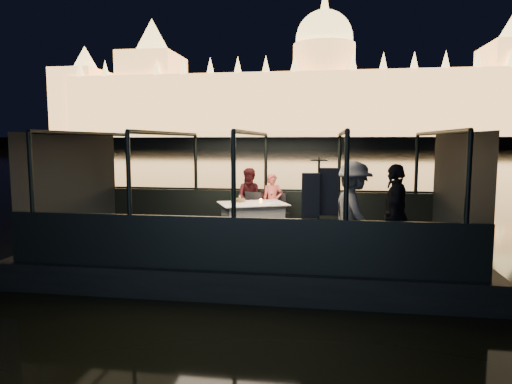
# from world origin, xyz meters

# --- Properties ---
(river_water) EXTENTS (500.00, 500.00, 0.00)m
(river_water) POSITION_xyz_m (0.00, 80.00, 0.00)
(river_water) COLOR black
(river_water) RESTS_ON ground
(boat_hull) EXTENTS (8.60, 4.40, 1.00)m
(boat_hull) POSITION_xyz_m (0.00, 0.00, 0.00)
(boat_hull) COLOR black
(boat_hull) RESTS_ON river_water
(boat_deck) EXTENTS (8.00, 4.00, 0.04)m
(boat_deck) POSITION_xyz_m (0.00, 0.00, 0.48)
(boat_deck) COLOR black
(boat_deck) RESTS_ON boat_hull
(gunwale_port) EXTENTS (8.00, 0.08, 0.90)m
(gunwale_port) POSITION_xyz_m (0.00, 2.00, 0.95)
(gunwale_port) COLOR black
(gunwale_port) RESTS_ON boat_deck
(gunwale_starboard) EXTENTS (8.00, 0.08, 0.90)m
(gunwale_starboard) POSITION_xyz_m (0.00, -2.00, 0.95)
(gunwale_starboard) COLOR black
(gunwale_starboard) RESTS_ON boat_deck
(cabin_glass_port) EXTENTS (8.00, 0.02, 1.40)m
(cabin_glass_port) POSITION_xyz_m (0.00, 2.00, 2.10)
(cabin_glass_port) COLOR #99B2B2
(cabin_glass_port) RESTS_ON gunwale_port
(cabin_glass_starboard) EXTENTS (8.00, 0.02, 1.40)m
(cabin_glass_starboard) POSITION_xyz_m (0.00, -2.00, 2.10)
(cabin_glass_starboard) COLOR #99B2B2
(cabin_glass_starboard) RESTS_ON gunwale_starboard
(cabin_roof_glass) EXTENTS (8.00, 4.00, 0.02)m
(cabin_roof_glass) POSITION_xyz_m (0.00, 0.00, 2.80)
(cabin_roof_glass) COLOR #99B2B2
(cabin_roof_glass) RESTS_ON boat_deck
(end_wall_fore) EXTENTS (0.02, 4.00, 2.30)m
(end_wall_fore) POSITION_xyz_m (-4.00, 0.00, 1.65)
(end_wall_fore) COLOR black
(end_wall_fore) RESTS_ON boat_deck
(end_wall_aft) EXTENTS (0.02, 4.00, 2.30)m
(end_wall_aft) POSITION_xyz_m (4.00, 0.00, 1.65)
(end_wall_aft) COLOR black
(end_wall_aft) RESTS_ON boat_deck
(canopy_ribs) EXTENTS (8.00, 4.00, 2.30)m
(canopy_ribs) POSITION_xyz_m (0.00, 0.00, 1.65)
(canopy_ribs) COLOR black
(canopy_ribs) RESTS_ON boat_deck
(embankment) EXTENTS (400.00, 140.00, 6.00)m
(embankment) POSITION_xyz_m (0.00, 210.00, 1.00)
(embankment) COLOR #423D33
(embankment) RESTS_ON ground
(parliament_building) EXTENTS (220.00, 32.00, 60.00)m
(parliament_building) POSITION_xyz_m (0.00, 175.00, 29.00)
(parliament_building) COLOR #F2D18C
(parliament_building) RESTS_ON embankment
(dining_table_central) EXTENTS (1.75, 1.55, 0.77)m
(dining_table_central) POSITION_xyz_m (-0.12, 0.71, 0.89)
(dining_table_central) COLOR white
(dining_table_central) RESTS_ON boat_deck
(chair_port_left) EXTENTS (0.55, 0.55, 0.92)m
(chair_port_left) POSITION_xyz_m (-0.22, 1.20, 0.95)
(chair_port_left) COLOR black
(chair_port_left) RESTS_ON boat_deck
(chair_port_right) EXTENTS (0.55, 0.55, 0.88)m
(chair_port_right) POSITION_xyz_m (0.37, 1.42, 0.95)
(chair_port_right) COLOR black
(chair_port_right) RESTS_ON boat_deck
(coat_stand) EXTENTS (0.59, 0.51, 1.88)m
(coat_stand) POSITION_xyz_m (1.37, -1.69, 1.40)
(coat_stand) COLOR black
(coat_stand) RESTS_ON boat_deck
(person_woman_coral) EXTENTS (0.54, 0.41, 1.36)m
(person_woman_coral) POSITION_xyz_m (0.22, 1.55, 1.25)
(person_woman_coral) COLOR #DF5851
(person_woman_coral) RESTS_ON boat_deck
(person_man_maroon) EXTENTS (0.76, 0.61, 1.49)m
(person_man_maroon) POSITION_xyz_m (-0.31, 1.60, 1.25)
(person_man_maroon) COLOR #3C1016
(person_man_maroon) RESTS_ON boat_deck
(passenger_stripe) EXTENTS (1.04, 1.32, 1.80)m
(passenger_stripe) POSITION_xyz_m (1.96, -1.23, 1.35)
(passenger_stripe) COLOR silver
(passenger_stripe) RESTS_ON boat_deck
(passenger_dark) EXTENTS (0.66, 1.11, 1.76)m
(passenger_dark) POSITION_xyz_m (2.66, -1.25, 1.35)
(passenger_dark) COLOR black
(passenger_dark) RESTS_ON boat_deck
(wine_bottle) EXTENTS (0.08, 0.08, 0.32)m
(wine_bottle) POSITION_xyz_m (-0.56, 0.60, 1.42)
(wine_bottle) COLOR #153B17
(wine_bottle) RESTS_ON dining_table_central
(bread_basket) EXTENTS (0.21, 0.21, 0.08)m
(bread_basket) POSITION_xyz_m (-0.43, 0.86, 1.31)
(bread_basket) COLOR brown
(bread_basket) RESTS_ON dining_table_central
(amber_candle) EXTENTS (0.06, 0.06, 0.09)m
(amber_candle) POSITION_xyz_m (0.06, 0.73, 1.31)
(amber_candle) COLOR #FFA03F
(amber_candle) RESTS_ON dining_table_central
(plate_near) EXTENTS (0.29, 0.29, 0.01)m
(plate_near) POSITION_xyz_m (0.41, 0.56, 1.27)
(plate_near) COLOR white
(plate_near) RESTS_ON dining_table_central
(plate_far) EXTENTS (0.33, 0.33, 0.02)m
(plate_far) POSITION_xyz_m (-0.39, 0.97, 1.27)
(plate_far) COLOR white
(plate_far) RESTS_ON dining_table_central
(wine_glass_white) EXTENTS (0.07, 0.07, 0.18)m
(wine_glass_white) POSITION_xyz_m (-0.40, 0.65, 1.36)
(wine_glass_white) COLOR silver
(wine_glass_white) RESTS_ON dining_table_central
(wine_glass_red) EXTENTS (0.09, 0.09, 0.21)m
(wine_glass_red) POSITION_xyz_m (0.26, 1.04, 1.36)
(wine_glass_red) COLOR white
(wine_glass_red) RESTS_ON dining_table_central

